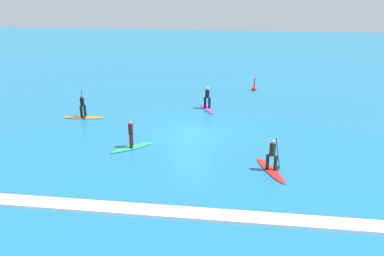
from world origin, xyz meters
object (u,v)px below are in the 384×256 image
Objects in this scene: surfer_on_red_board at (272,163)px; marker_buoy at (254,88)px; surfer_on_purple_board at (207,103)px; surfer_on_orange_board at (83,112)px; surfer_on_green_board at (131,141)px.

surfer_on_red_board is 16.90m from marker_buoy.
surfer_on_purple_board is 11.46m from surfer_on_red_board.
surfer_on_orange_board is 2.42× the size of marker_buoy.
surfer_on_orange_board reaches higher than marker_buoy.
surfer_on_orange_board is at bearing -143.34° from marker_buoy.
surfer_on_orange_board is at bearing 88.04° from surfer_on_purple_board.
surfer_on_purple_board is 0.91× the size of surfer_on_red_board.
surfer_on_purple_board is at bearing 16.09° from surfer_on_orange_board.
surfer_on_red_board reaches higher than surfer_on_purple_board.
surfer_on_orange_board is 15.40m from surfer_on_red_board.
surfer_on_orange_board is at bearing 95.00° from surfer_on_green_board.
surfer_on_red_board is (4.49, -10.55, -0.05)m from surfer_on_purple_board.
marker_buoy is at bearing 32.21° from surfer_on_orange_board.
surfer_on_red_board reaches higher than surfer_on_green_board.
surfer_on_purple_board is 7.49m from marker_buoy.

